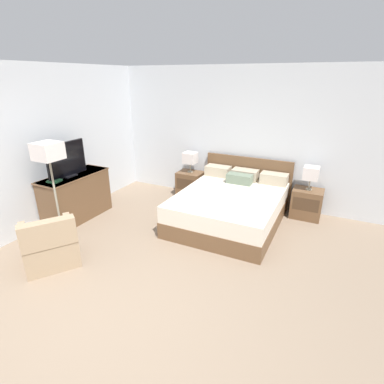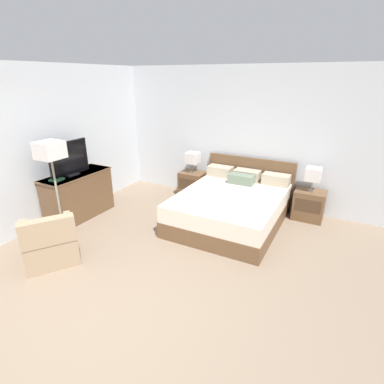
{
  "view_description": "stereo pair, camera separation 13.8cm",
  "coord_description": "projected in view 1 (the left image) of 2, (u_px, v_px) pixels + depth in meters",
  "views": [
    {
      "loc": [
        1.84,
        -1.83,
        2.48
      ],
      "look_at": [
        -0.14,
        2.18,
        0.75
      ],
      "focal_mm": 28.0,
      "sensor_mm": 36.0,
      "label": 1
    },
    {
      "loc": [
        1.96,
        -1.76,
        2.48
      ],
      "look_at": [
        -0.14,
        2.18,
        0.75
      ],
      "focal_mm": 28.0,
      "sensor_mm": 36.0,
      "label": 2
    }
  ],
  "objects": [
    {
      "name": "nightstand_right",
      "position": [
        306.0,
        204.0,
        5.55
      ],
      "size": [
        0.53,
        0.42,
        0.55
      ],
      "color": "brown",
      "rests_on": "ground"
    },
    {
      "name": "tv",
      "position": [
        67.0,
        160.0,
        5.15
      ],
      "size": [
        0.18,
        0.8,
        0.61
      ],
      "color": "black",
      "rests_on": "dresser"
    },
    {
      "name": "book_red_cover",
      "position": [
        55.0,
        181.0,
        4.98
      ],
      "size": [
        0.21,
        0.21,
        0.03
      ],
      "primitive_type": "cube",
      "rotation": [
        0.0,
        0.0,
        0.15
      ],
      "color": "#2D7042",
      "rests_on": "dresser"
    },
    {
      "name": "floor_lamp",
      "position": [
        49.0,
        158.0,
        4.5
      ],
      "size": [
        0.35,
        0.35,
        1.57
      ],
      "color": "gray",
      "rests_on": "ground"
    },
    {
      "name": "bed",
      "position": [
        231.0,
        206.0,
        5.38
      ],
      "size": [
        1.77,
        2.14,
        0.97
      ],
      "color": "brown",
      "rests_on": "ground"
    },
    {
      "name": "ground_plane",
      "position": [
        113.0,
        326.0,
        3.18
      ],
      "size": [
        11.88,
        11.88,
        0.0
      ],
      "primitive_type": "plane",
      "color": "#84705B"
    },
    {
      "name": "dresser",
      "position": [
        76.0,
        196.0,
        5.48
      ],
      "size": [
        0.53,
        1.28,
        0.84
      ],
      "color": "brown",
      "rests_on": "ground"
    },
    {
      "name": "nightstand_left",
      "position": [
        190.0,
        184.0,
        6.55
      ],
      "size": [
        0.53,
        0.42,
        0.55
      ],
      "color": "brown",
      "rests_on": "ground"
    },
    {
      "name": "wall_back",
      "position": [
        238.0,
        136.0,
        6.03
      ],
      "size": [
        6.4,
        0.06,
        2.7
      ],
      "primitive_type": "cube",
      "color": "silver",
      "rests_on": "ground"
    },
    {
      "name": "armchair_by_window",
      "position": [
        50.0,
        246.0,
        4.15
      ],
      "size": [
        0.95,
        0.95,
        0.76
      ],
      "color": "#9E8466",
      "rests_on": "ground"
    },
    {
      "name": "table_lamp_left",
      "position": [
        190.0,
        158.0,
        6.34
      ],
      "size": [
        0.26,
        0.26,
        0.43
      ],
      "color": "gray",
      "rests_on": "nightstand_left"
    },
    {
      "name": "table_lamp_right",
      "position": [
        311.0,
        173.0,
        5.34
      ],
      "size": [
        0.26,
        0.26,
        0.43
      ],
      "color": "gray",
      "rests_on": "nightstand_right"
    },
    {
      "name": "wall_left",
      "position": [
        50.0,
        146.0,
        5.19
      ],
      "size": [
        0.06,
        5.76,
        2.7
      ],
      "primitive_type": "cube",
      "color": "silver",
      "rests_on": "ground"
    }
  ]
}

